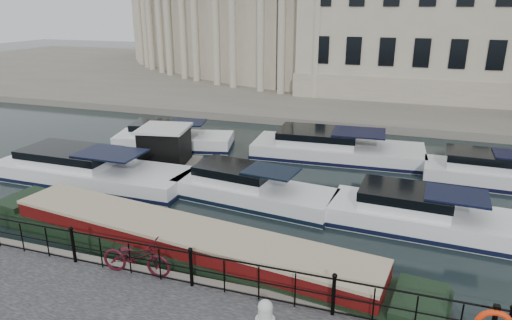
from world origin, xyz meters
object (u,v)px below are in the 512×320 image
at_px(narrowboat, 182,249).
at_px(harbour_hut, 165,149).
at_px(bicycle, 136,257).
at_px(mooring_bollard, 265,311).

bearing_deg(narrowboat, harbour_hut, 129.85).
xyz_separation_m(narrowboat, harbour_hut, (-5.13, 8.11, 0.59)).
relative_size(bicycle, harbour_hut, 0.57).
bearing_deg(mooring_bollard, bicycle, 169.25).
bearing_deg(mooring_bollard, harbour_hut, 129.27).
bearing_deg(bicycle, narrowboat, -16.50).
relative_size(mooring_bollard, narrowboat, 0.03).
xyz_separation_m(mooring_bollard, narrowboat, (-3.79, 2.79, -0.46)).
distance_m(narrowboat, harbour_hut, 9.61).
relative_size(mooring_bollard, harbour_hut, 0.15).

